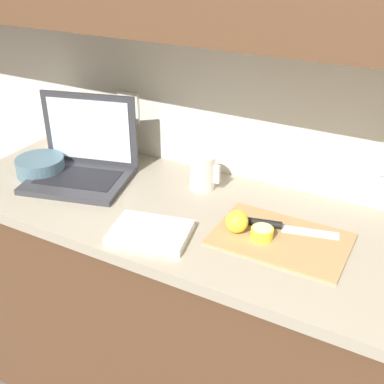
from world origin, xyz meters
The scene contains 10 objects.
counter_unit centered at (0.02, 0.00, 0.47)m, with size 2.38×0.59×0.91m.
laptop centered at (-0.82, 0.04, 0.98)m, with size 0.40×0.34×0.28m.
cutting_board centered at (-0.08, -0.01, 0.92)m, with size 0.37×0.25×0.01m, color tan.
knife centered at (-0.11, 0.03, 0.93)m, with size 0.27×0.09×0.02m.
lemon_half_cut centered at (-0.12, -0.04, 0.94)m, with size 0.06×0.06×0.03m.
lemon_whole_beside centered at (-0.20, -0.04, 0.95)m, with size 0.07×0.07×0.07m.
measuring_cup centered at (-0.41, 0.16, 0.97)m, with size 0.11×0.09×0.11m.
bowl_white centered at (-0.96, -0.03, 0.95)m, with size 0.17×0.17×0.06m.
paper_towel_roll centered at (-1.06, 0.19, 1.03)m, with size 0.10×0.10×0.22m.
dish_towel centered at (-0.41, -0.17, 0.93)m, with size 0.22×0.16×0.02m, color silver.
Camera 1 is at (0.24, -1.11, 1.69)m, focal length 45.00 mm.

